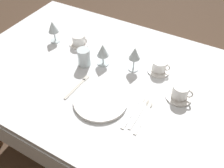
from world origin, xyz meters
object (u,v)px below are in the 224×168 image
Objects in this scene: coffee_cup_left at (79,39)px; spoon_dessert at (145,114)px; dinner_plate at (101,100)px; coffee_cup_right at (181,91)px; coffee_cup_far at (160,66)px; wine_glass_right at (53,28)px; wine_glass_left at (103,51)px; dinner_knife at (131,112)px; wine_glass_centre at (135,54)px; drink_tumbler at (84,57)px; spoon_soup at (141,109)px; fork_outer at (78,86)px.

spoon_dessert is at bearing -27.53° from coffee_cup_left.
coffee_cup_right reaches higher than dinner_plate.
coffee_cup_far is 0.72× the size of wine_glass_right.
coffee_cup_left is at bearing -179.13° from coffee_cup_far.
wine_glass_left is at bearing -162.64° from coffee_cup_far.
coffee_cup_right is at bearing -10.48° from coffee_cup_left.
dinner_knife is 0.64m from coffee_cup_left.
wine_glass_centre is at bearing 14.32° from wine_glass_left.
spoon_dessert is at bearing -121.15° from coffee_cup_right.
coffee_cup_left is 0.55m from coffee_cup_far.
spoon_dessert is at bearing 9.28° from dinner_plate.
dinner_knife is 2.11× the size of coffee_cup_right.
wine_glass_centre is (0.41, -0.04, 0.07)m from coffee_cup_left.
drink_tumbler is at bearing -178.33° from coffee_cup_right.
coffee_cup_right is 0.22m from coffee_cup_far.
wine_glass_left is (0.23, -0.09, 0.05)m from coffee_cup_left.
spoon_soup reaches higher than dinner_knife.
spoon_soup is 1.47× the size of wine_glass_right.
wine_glass_centre is at bearing -0.06° from wine_glass_right.
dinner_knife is at bearing -159.35° from spoon_dessert.
spoon_soup is 1.00× the size of spoon_dessert.
wine_glass_left reaches higher than spoon_soup.
wine_glass_centre is (-0.13, 0.29, 0.10)m from dinner_knife.
coffee_cup_left is 0.71× the size of wine_glass_centre.
wine_glass_centre is (0.04, 0.31, 0.10)m from dinner_plate.
wine_glass_centre reaches higher than spoon_soup.
dinner_plate is 1.22× the size of dinner_knife.
coffee_cup_left is 0.72m from coffee_cup_right.
coffee_cup_right is (0.34, 0.22, 0.04)m from dinner_plate.
coffee_cup_right is 0.32m from wine_glass_centre.
coffee_cup_right is at bearing 20.30° from fork_outer.
dinner_plate is at bearing -43.43° from coffee_cup_left.
coffee_cup_right is at bearing -40.44° from coffee_cup_far.
drink_tumbler is (-0.46, 0.17, 0.05)m from spoon_dessert.
wine_glass_right reaches higher than dinner_knife.
coffee_cup_right is at bearing 50.51° from spoon_soup.
coffee_cup_far is 0.97× the size of drink_tumbler.
wine_glass_centre is (-0.19, 0.27, 0.10)m from spoon_dessert.
coffee_cup_left is (-0.54, 0.34, 0.04)m from dinner_knife.
spoon_soup is at bearing 153.03° from spoon_dessert.
coffee_cup_far is at bearing 99.56° from spoon_dessert.
wine_glass_left is 0.96× the size of wine_glass_right.
wine_glass_right is (-0.77, 0.27, 0.10)m from spoon_dessert.
coffee_cup_far is 0.72m from wine_glass_right.
dinner_knife is at bearing -133.23° from spoon_soup.
fork_outer is at bearing 168.42° from dinner_plate.
wine_glass_right reaches higher than wine_glass_left.
wine_glass_left is at bearing -21.17° from coffee_cup_left.
dinner_knife is 1.07× the size of spoon_dessert.
fork_outer is 0.33m from dinner_knife.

